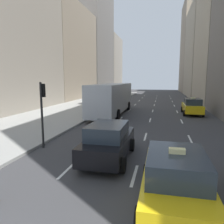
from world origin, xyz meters
TOP-DOWN VIEW (x-y plane):
  - sidewalk_left at (-7.00, 27.00)m, footprint 8.00×66.00m
  - lane_markings at (2.60, 23.00)m, footprint 5.72×56.00m
  - building_row_left at (-14.00, 38.36)m, footprint 6.00×81.73m
  - taxi_lead at (6.80, 24.25)m, footprint 2.02×4.40m
  - taxi_second at (4.00, 6.10)m, footprint 2.02×4.40m
  - sedan_black_near at (1.20, 9.46)m, footprint 2.02×4.53m
  - city_bus at (-1.61, 22.70)m, footprint 2.80×11.61m
  - traffic_light_pole at (-2.75, 10.50)m, footprint 0.24×0.42m

SIDE VIEW (x-z plane):
  - lane_markings at x=2.60m, z-range 0.00..0.01m
  - sidewalk_left at x=-7.00m, z-range 0.00..0.15m
  - taxi_lead at x=6.80m, z-range -0.05..1.82m
  - taxi_second at x=4.00m, z-range -0.05..1.82m
  - sedan_black_near at x=1.20m, z-range 0.01..1.77m
  - city_bus at x=-1.61m, z-range 0.16..3.41m
  - traffic_light_pole at x=-2.75m, z-range 0.61..4.21m
  - building_row_left at x=-14.00m, z-range -2.68..28.53m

